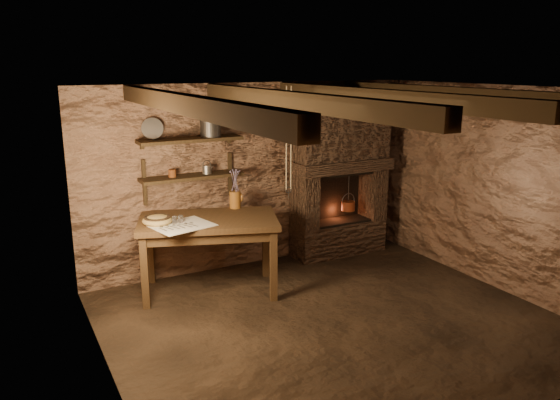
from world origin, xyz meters
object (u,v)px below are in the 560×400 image
work_table (209,252)px  stoneware_jug (235,191)px  iron_stockpot (211,129)px  wooden_bowl (157,221)px  red_pot (348,205)px

work_table → stoneware_jug: stoneware_jug is taller
stoneware_jug → iron_stockpot: bearing=124.2°
stoneware_jug → wooden_bowl: bearing=-179.1°
work_table → stoneware_jug: (0.46, 0.28, 0.62)m
wooden_bowl → red_pot: 2.83m
work_table → iron_stockpot: 1.48m
wooden_bowl → red_pot: red_pot is taller
iron_stockpot → red_pot: iron_stockpot is taller
stoneware_jug → iron_stockpot: (-0.21, 0.21, 0.76)m
iron_stockpot → red_pot: (1.97, -0.12, -1.17)m
iron_stockpot → wooden_bowl: bearing=-152.0°
red_pot → wooden_bowl: bearing=-173.5°
stoneware_jug → wooden_bowl: size_ratio=1.44×
iron_stockpot → red_pot: bearing=-3.5°
wooden_bowl → work_table: bearing=-4.5°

